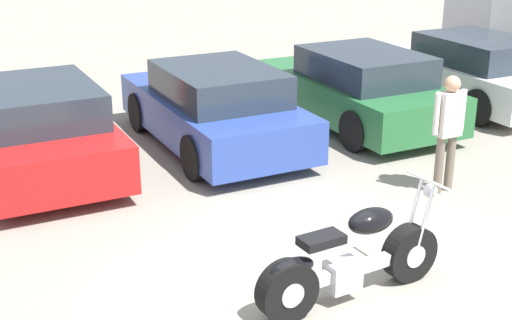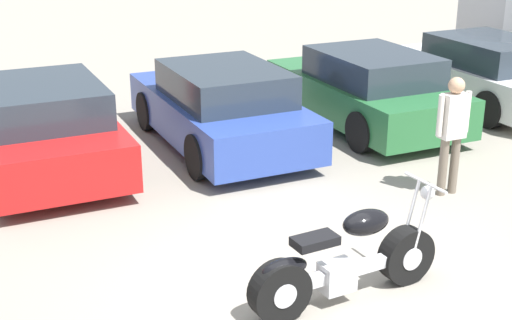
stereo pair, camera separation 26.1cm
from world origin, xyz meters
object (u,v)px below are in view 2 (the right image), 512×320
parked_car_blue (221,107)px  parked_car_white (482,73)px  person_standing (453,126)px  motorcycle (344,264)px  parked_car_green (365,89)px  parked_car_red (44,126)px

parked_car_blue → parked_car_white: 5.49m
person_standing → parked_car_white: bearing=43.8°
parked_car_blue → parked_car_white: bearing=1.5°
motorcycle → person_standing: size_ratio=1.32×
parked_car_white → person_standing: 4.79m
motorcycle → parked_car_white: parked_car_white is taller
motorcycle → parked_car_white: bearing=39.4°
motorcycle → parked_car_green: 6.02m
parked_car_blue → person_standing: person_standing is taller
parked_car_red → parked_car_blue: size_ratio=1.00×
parked_car_blue → person_standing: bearing=-57.1°
parked_car_white → person_standing: bearing=-136.2°
parked_car_white → person_standing: person_standing is taller
parked_car_red → parked_car_white: bearing=-0.1°
motorcycle → parked_car_blue: parked_car_blue is taller
parked_car_blue → parked_car_white: size_ratio=1.00×
motorcycle → parked_car_blue: 4.99m
parked_car_red → parked_car_green: 5.49m
parked_car_white → parked_car_blue: bearing=-178.5°
motorcycle → parked_car_green: size_ratio=0.52×
parked_car_white → person_standing: (-3.45, -3.30, 0.32)m
parked_car_red → parked_car_white: same height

